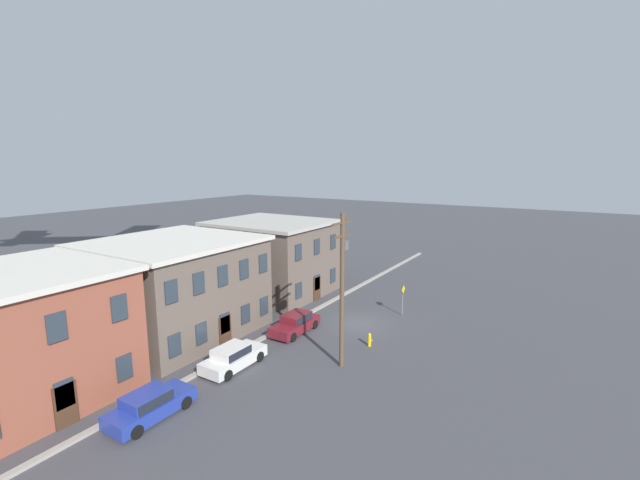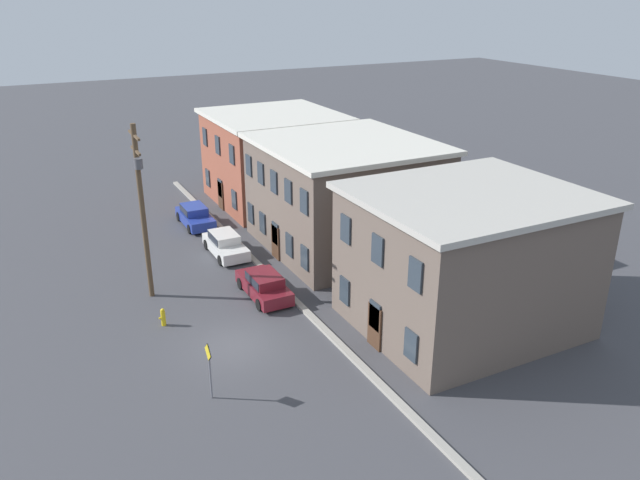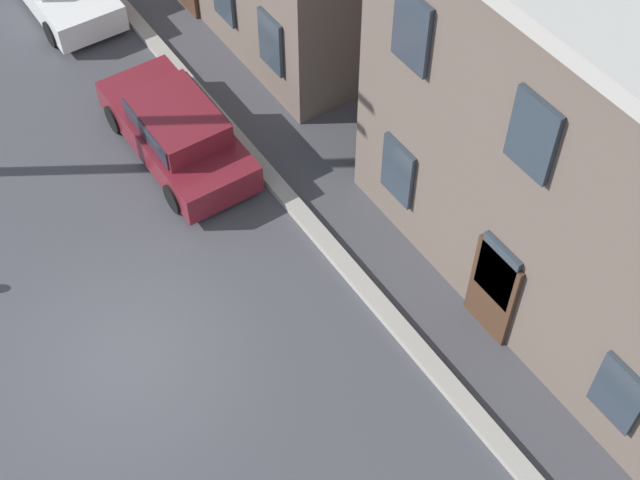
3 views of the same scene
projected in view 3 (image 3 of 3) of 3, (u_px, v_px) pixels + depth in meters
ground_plane at (133, 354)px, 16.77m from camera, size 200.00×200.00×0.00m
kerb_strip at (330, 248)px, 18.27m from camera, size 56.00×0.36×0.16m
car_maroon at (177, 130)px, 19.48m from camera, size 4.40×1.92×1.43m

